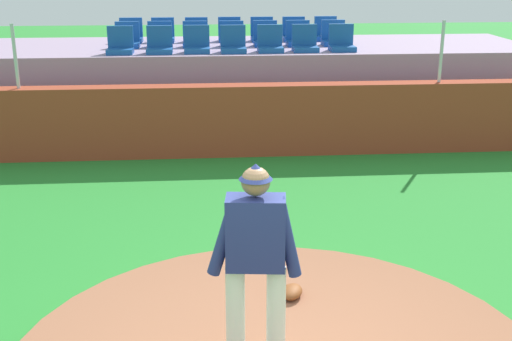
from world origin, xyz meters
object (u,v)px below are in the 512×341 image
stadium_chair_7 (127,39)px  stadium_chair_14 (131,35)px  stadium_chair_17 (230,34)px  stadium_chair_20 (326,33)px  stadium_chair_1 (160,45)px  stadium_chair_8 (160,39)px  pitcher (256,249)px  stadium_chair_11 (265,38)px  stadium_chair_15 (163,34)px  stadium_chair_5 (305,43)px  stadium_chair_19 (294,33)px  stadium_chair_16 (197,34)px  stadium_chair_2 (197,44)px  stadium_chair_13 (334,37)px  stadium_chair_0 (120,45)px  stadium_chair_12 (298,38)px  stadium_chair_3 (233,44)px  stadium_chair_10 (232,39)px  stadium_chair_4 (270,43)px  stadium_chair_9 (195,39)px  stadium_chair_6 (342,42)px  fielding_glove (292,292)px  stadium_chair_18 (262,33)px

stadium_chair_7 → stadium_chair_14: (-0.01, 0.84, 0.00)m
stadium_chair_17 → stadium_chair_20: (2.10, 0.00, 0.00)m
stadium_chair_1 → stadium_chair_8: (-0.05, 0.88, 0.00)m
pitcher → stadium_chair_11: 8.83m
stadium_chair_7 → stadium_chair_15: (0.66, 0.83, 0.00)m
pitcher → stadium_chair_8: (-1.25, 8.78, 0.60)m
stadium_chair_7 → stadium_chair_5: bearing=166.8°
stadium_chair_7 → stadium_chair_1: bearing=129.3°
stadium_chair_7 → stadium_chair_19: bearing=-166.7°
stadium_chair_16 → stadium_chair_2: bearing=90.6°
pitcher → stadium_chair_13: stadium_chair_13 is taller
stadium_chair_0 → stadium_chair_17: bearing=-141.1°
stadium_chair_5 → stadium_chair_12: 0.82m
stadium_chair_1 → stadium_chair_14: (-0.70, 1.69, 0.00)m
stadium_chair_2 → stadium_chair_8: bearing=-48.5°
stadium_chair_8 → stadium_chair_13: size_ratio=1.00×
stadium_chair_2 → stadium_chair_3: 0.69m
stadium_chair_0 → stadium_chair_10: bearing=-158.6°
stadium_chair_17 → stadium_chair_10: bearing=90.7°
pitcher → stadium_chair_14: (-1.90, 9.59, 0.60)m
stadium_chair_20 → stadium_chair_14: bearing=0.4°
stadium_chair_4 → stadium_chair_7: (-2.79, 0.83, 0.00)m
stadium_chair_11 → stadium_chair_9: bearing=0.5°
stadium_chair_3 → stadium_chair_5: size_ratio=1.00×
stadium_chair_0 → stadium_chair_16: size_ratio=1.00×
stadium_chair_6 → stadium_chair_20: 1.67m
stadium_chair_11 → stadium_chair_7: bearing=0.4°
stadium_chair_2 → stadium_chair_4: same height
stadium_chair_8 → stadium_chair_9: bearing=178.2°
stadium_chair_16 → stadium_chair_20: 2.80m
fielding_glove → stadium_chair_15: 8.90m
stadium_chair_12 → stadium_chair_7: bearing=0.1°
stadium_chair_15 → stadium_chair_10: bearing=149.7°
stadium_chair_4 → stadium_chair_13: size_ratio=1.00×
pitcher → fielding_glove: 1.41m
fielding_glove → stadium_chair_2: bearing=30.6°
stadium_chair_0 → stadium_chair_18: size_ratio=1.00×
pitcher → stadium_chair_11: (0.89, 8.77, 0.60)m
stadium_chair_11 → stadium_chair_10: bearing=2.2°
stadium_chair_19 → stadium_chair_2: bearing=38.3°
stadium_chair_18 → stadium_chair_1: bearing=38.9°
stadium_chair_20 → stadium_chair_15: bearing=0.7°
pitcher → stadium_chair_14: bearing=107.4°
stadium_chair_9 → stadium_chair_18: bearing=-149.8°
fielding_glove → stadium_chair_0: bearing=41.9°
stadium_chair_14 → stadium_chair_17: same height
stadium_chair_4 → stadium_chair_19: bearing=-112.4°
stadium_chair_12 → stadium_chair_13: (0.74, 0.03, 0.00)m
stadium_chair_0 → stadium_chair_8: (0.69, 0.88, 0.00)m
stadium_chair_0 → stadium_chair_6: (4.23, 0.05, 0.00)m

